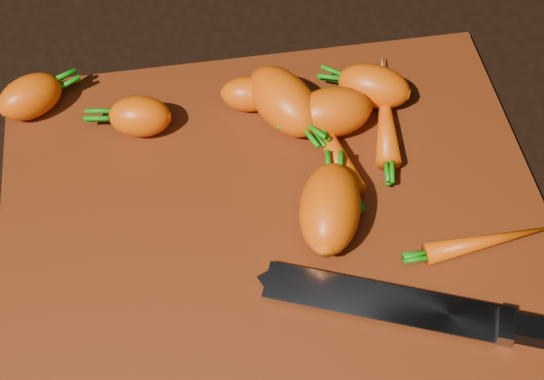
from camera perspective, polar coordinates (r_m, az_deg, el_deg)
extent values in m
cube|color=black|center=(0.71, 0.13, -2.27)|extent=(2.00, 2.00, 0.01)
cube|color=#561E07|center=(0.70, 0.13, -1.78)|extent=(0.50, 0.40, 0.01)
ellipsoid|color=#E14F0A|center=(0.79, -17.74, 6.71)|extent=(0.08, 0.07, 0.04)
ellipsoid|color=#E14F0A|center=(0.75, -9.92, 5.48)|extent=(0.07, 0.05, 0.04)
ellipsoid|color=#E14F0A|center=(0.75, 0.91, 6.71)|extent=(0.09, 0.11, 0.05)
ellipsoid|color=#E14F0A|center=(0.67, 4.38, -1.39)|extent=(0.08, 0.10, 0.05)
ellipsoid|color=#E14F0A|center=(0.74, 4.50, 5.84)|extent=(0.08, 0.05, 0.05)
ellipsoid|color=#E14F0A|center=(0.76, -1.81, 7.22)|extent=(0.06, 0.05, 0.04)
ellipsoid|color=#E14F0A|center=(0.77, 7.67, 7.76)|extent=(0.09, 0.07, 0.04)
ellipsoid|color=#E14F0A|center=(0.76, 8.55, 5.53)|extent=(0.05, 0.12, 0.02)
ellipsoid|color=#E14F0A|center=(0.70, 15.82, -3.75)|extent=(0.11, 0.03, 0.02)
ellipsoid|color=#E14F0A|center=(0.73, 4.47, 3.36)|extent=(0.04, 0.12, 0.03)
cube|color=gray|center=(0.65, -0.46, -6.71)|extent=(0.20, 0.11, 0.00)
cube|color=gray|center=(0.65, 8.61, -8.38)|extent=(0.02, 0.03, 0.01)
cube|color=black|center=(0.66, 14.00, -9.26)|extent=(0.11, 0.06, 0.02)
cylinder|color=#B2B2B7|center=(0.65, 12.67, -8.72)|extent=(0.01, 0.01, 0.00)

